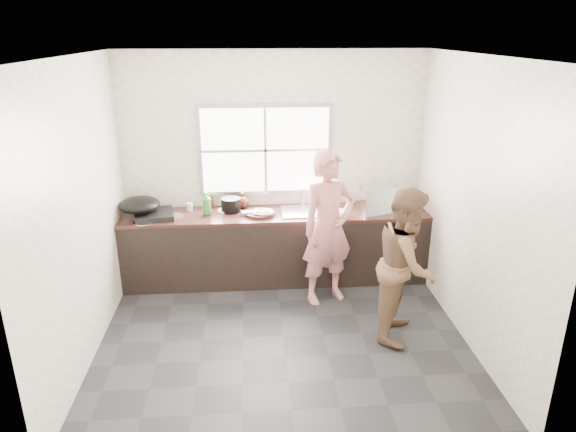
{
  "coord_description": "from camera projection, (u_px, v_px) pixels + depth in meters",
  "views": [
    {
      "loc": [
        -0.28,
        -4.42,
        2.91
      ],
      "look_at": [
        0.1,
        0.65,
        1.05
      ],
      "focal_mm": 32.0,
      "sensor_mm": 36.0,
      "label": 1
    }
  ],
  "objects": [
    {
      "name": "window_glazing",
      "position": [
        265.0,
        150.0,
        6.08
      ],
      "size": [
        1.5,
        0.01,
        1.0
      ],
      "primitive_type": "cube",
      "color": "white",
      "rests_on": "window_frame"
    },
    {
      "name": "countertop",
      "position": [
        276.0,
        214.0,
        6.08
      ],
      "size": [
        3.6,
        0.64,
        0.04
      ],
      "primitive_type": "cube",
      "color": "#341A15",
      "rests_on": "cabinet"
    },
    {
      "name": "cabinet",
      "position": [
        276.0,
        248.0,
        6.22
      ],
      "size": [
        3.6,
        0.62,
        0.82
      ],
      "primitive_type": "cube",
      "color": "black",
      "rests_on": "floor"
    },
    {
      "name": "woman",
      "position": [
        328.0,
        233.0,
        5.61
      ],
      "size": [
        0.69,
        0.59,
        1.62
      ],
      "primitive_type": "imported",
      "rotation": [
        0.0,
        0.0,
        0.4
      ],
      "color": "#D68081",
      "rests_on": "floor"
    },
    {
      "name": "wall_right",
      "position": [
        474.0,
        205.0,
        4.82
      ],
      "size": [
        0.01,
        3.2,
        2.7
      ],
      "primitive_type": "cube",
      "color": "beige",
      "rests_on": "ground"
    },
    {
      "name": "faucet",
      "position": [
        303.0,
        195.0,
        6.23
      ],
      "size": [
        0.02,
        0.02,
        0.3
      ],
      "primitive_type": "cylinder",
      "color": "silver",
      "rests_on": "countertop"
    },
    {
      "name": "bottle_brown_tall",
      "position": [
        210.0,
        201.0,
        6.2
      ],
      "size": [
        0.09,
        0.09,
        0.17
      ],
      "primitive_type": "imported",
      "rotation": [
        0.0,
        0.0,
        0.22
      ],
      "color": "#471C11",
      "rests_on": "countertop"
    },
    {
      "name": "bottle_brown_short",
      "position": [
        243.0,
        200.0,
        6.23
      ],
      "size": [
        0.15,
        0.15,
        0.18
      ],
      "primitive_type": "imported",
      "rotation": [
        0.0,
        0.0,
        -0.09
      ],
      "color": "#502114",
      "rests_on": "countertop"
    },
    {
      "name": "burner",
      "position": [
        154.0,
        215.0,
        5.91
      ],
      "size": [
        0.5,
        0.5,
        0.06
      ],
      "primitive_type": "cube",
      "rotation": [
        0.0,
        0.0,
        0.19
      ],
      "color": "black",
      "rests_on": "countertop"
    },
    {
      "name": "pot_lid_right",
      "position": [
        174.0,
        216.0,
        5.95
      ],
      "size": [
        0.3,
        0.3,
        0.01
      ],
      "primitive_type": "cylinder",
      "rotation": [
        0.0,
        0.0,
        0.4
      ],
      "color": "silver",
      "rests_on": "countertop"
    },
    {
      "name": "wall_front",
      "position": [
        299.0,
        295.0,
        3.19
      ],
      "size": [
        3.6,
        0.01,
        2.7
      ],
      "primitive_type": "cube",
      "color": "beige",
      "rests_on": "ground"
    },
    {
      "name": "ceiling",
      "position": [
        282.0,
        55.0,
        4.23
      ],
      "size": [
        3.6,
        3.2,
        0.01
      ],
      "primitive_type": "cube",
      "color": "silver",
      "rests_on": "wall_back"
    },
    {
      "name": "person_side",
      "position": [
        407.0,
        264.0,
        4.96
      ],
      "size": [
        0.83,
        0.92,
        1.53
      ],
      "primitive_type": "imported",
      "rotation": [
        0.0,
        0.0,
        1.16
      ],
      "color": "brown",
      "rests_on": "floor"
    },
    {
      "name": "plate_food",
      "position": [
        226.0,
        210.0,
        6.12
      ],
      "size": [
        0.24,
        0.24,
        0.02
      ],
      "primitive_type": "cylinder",
      "rotation": [
        0.0,
        0.0,
        -0.13
      ],
      "color": "silver",
      "rests_on": "countertop"
    },
    {
      "name": "wall_left",
      "position": [
        80.0,
        215.0,
        4.56
      ],
      "size": [
        0.01,
        3.2,
        2.7
      ],
      "primitive_type": "cube",
      "color": "beige",
      "rests_on": "ground"
    },
    {
      "name": "bowl_held",
      "position": [
        327.0,
        213.0,
        5.98
      ],
      "size": [
        0.27,
        0.27,
        0.06
      ],
      "primitive_type": "imported",
      "rotation": [
        0.0,
        0.0,
        -0.39
      ],
      "color": "white",
      "rests_on": "countertop"
    },
    {
      "name": "cutting_board",
      "position": [
        260.0,
        214.0,
        5.99
      ],
      "size": [
        0.4,
        0.4,
        0.03
      ],
      "primitive_type": "cylinder",
      "rotation": [
        0.0,
        0.0,
        -0.17
      ],
      "color": "black",
      "rests_on": "countertop"
    },
    {
      "name": "glass_jar",
      "position": [
        190.0,
        207.0,
        6.12
      ],
      "size": [
        0.08,
        0.08,
        0.1
      ],
      "primitive_type": "cylinder",
      "rotation": [
        0.0,
        0.0,
        -0.18
      ],
      "color": "silver",
      "rests_on": "countertop"
    },
    {
      "name": "wall_back",
      "position": [
        274.0,
        166.0,
        6.2
      ],
      "size": [
        3.6,
        0.01,
        2.7
      ],
      "primitive_type": "cube",
      "color": "beige",
      "rests_on": "ground"
    },
    {
      "name": "bottle_green",
      "position": [
        207.0,
        203.0,
        5.96
      ],
      "size": [
        0.11,
        0.11,
        0.28
      ],
      "primitive_type": "imported",
      "rotation": [
        0.0,
        0.0,
        0.05
      ],
      "color": "#2C7E29",
      "rests_on": "countertop"
    },
    {
      "name": "bowl_mince",
      "position": [
        263.0,
        213.0,
        5.96
      ],
      "size": [
        0.25,
        0.25,
        0.06
      ],
      "primitive_type": "imported",
      "rotation": [
        0.0,
        0.0,
        -0.13
      ],
      "color": "silver",
      "rests_on": "countertop"
    },
    {
      "name": "black_pot",
      "position": [
        231.0,
        205.0,
        6.08
      ],
      "size": [
        0.29,
        0.29,
        0.17
      ],
      "primitive_type": "cylinder",
      "rotation": [
        0.0,
        0.0,
        0.33
      ],
      "color": "black",
      "rests_on": "countertop"
    },
    {
      "name": "pot_lid_left",
      "position": [
        144.0,
        222.0,
        5.76
      ],
      "size": [
        0.32,
        0.32,
        0.01
      ],
      "primitive_type": "cylinder",
      "rotation": [
        0.0,
        0.0,
        0.42
      ],
      "color": "#AEB2B5",
      "rests_on": "countertop"
    },
    {
      "name": "bowl_crabs",
      "position": [
        336.0,
        215.0,
        5.91
      ],
      "size": [
        0.26,
        0.26,
        0.06
      ],
      "primitive_type": "imported",
      "rotation": [
        0.0,
        0.0,
        0.4
      ],
      "color": "silver",
      "rests_on": "countertop"
    },
    {
      "name": "dish_rack",
      "position": [
        378.0,
        199.0,
        6.01
      ],
      "size": [
        0.5,
        0.39,
        0.34
      ],
      "primitive_type": "cube",
      "rotation": [
        0.0,
        0.0,
        0.19
      ],
      "color": "#B8BABE",
      "rests_on": "countertop"
    },
    {
      "name": "sink",
      "position": [
        305.0,
        212.0,
        6.09
      ],
      "size": [
        0.55,
        0.45,
        0.02
      ],
      "primitive_type": "cube",
      "color": "silver",
      "rests_on": "countertop"
    },
    {
      "name": "floor",
      "position": [
        283.0,
        337.0,
        5.16
      ],
      "size": [
        3.6,
        3.2,
        0.01
      ],
      "primitive_type": "cube",
      "color": "#242427",
      "rests_on": "ground"
    },
    {
      "name": "wok",
      "position": [
        140.0,
        205.0,
        5.89
      ],
      "size": [
        0.48,
        0.48,
        0.17
      ],
      "primitive_type": "ellipsoid",
      "rotation": [
        0.0,
        0.0,
        0.04
      ],
      "color": "black",
      "rests_on": "burner"
    },
    {
      "name": "window_frame",
      "position": [
        265.0,
        150.0,
        6.11
      ],
      "size": [
        1.6,
        0.05,
        1.1
      ],
      "primitive_type": "cube",
      "color": "#9EA0A5",
      "rests_on": "wall_back"
    },
    {
      "name": "cleaver",
      "position": [
        249.0,
        211.0,
        5.98
      ],
      "size": [
        0.2,
        0.13,
        0.01
      ],
      "primitive_type": "cube",
      "rotation": [
        0.0,
        0.0,
        0.22
      ],
      "color": "#A9ACB0",
      "rests_on": "cutting_board"
    }
  ]
}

